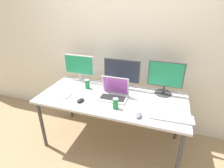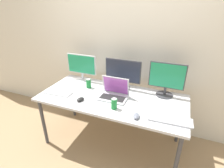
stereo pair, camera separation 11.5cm
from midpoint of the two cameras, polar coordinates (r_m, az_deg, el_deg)
ground_plane at (r=2.65m, az=1.31°, el=-18.27°), size 16.00×16.00×0.00m
wall_back at (r=2.52m, az=6.48°, el=13.26°), size 7.00×0.08×2.60m
work_desk at (r=2.23m, az=1.49°, el=-5.47°), size 1.83×0.83×0.74m
monitor_left at (r=2.61m, az=-8.63°, el=5.72°), size 0.46×0.19×0.39m
monitor_center at (r=2.34m, az=4.95°, el=3.53°), size 0.49×0.21×0.40m
monitor_right at (r=2.25m, az=18.81°, el=1.60°), size 0.43×0.21×0.43m
laptop_silver at (r=2.16m, az=2.18°, el=-2.97°), size 0.34×0.25×0.26m
keyboard_main at (r=1.90m, az=20.14°, el=-10.94°), size 0.44×0.17×0.02m
keyboard_aux at (r=2.37m, az=-16.07°, el=-2.73°), size 0.38×0.16×0.02m
mouse_by_keyboard at (r=1.85m, az=9.76°, el=-10.31°), size 0.08×0.11×0.04m
mouse_by_laptop at (r=2.13m, az=-8.79°, el=-5.02°), size 0.09×0.12×0.04m
soda_can_near_keyboard at (r=2.41m, az=-6.31°, el=0.17°), size 0.07×0.07×0.13m
soda_can_by_laptop at (r=1.94m, az=2.39°, el=-6.46°), size 0.07×0.07×0.13m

